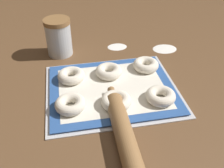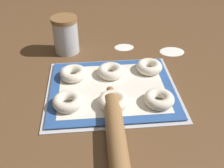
% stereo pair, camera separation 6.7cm
% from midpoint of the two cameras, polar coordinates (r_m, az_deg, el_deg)
% --- Properties ---
extents(ground_plane, '(2.80, 2.80, 0.00)m').
position_cam_midpoint_polar(ground_plane, '(0.85, 1.08, -2.09)').
color(ground_plane, brown).
extents(baking_tray, '(0.43, 0.36, 0.01)m').
position_cam_midpoint_polar(baking_tray, '(0.86, 2.22, -1.27)').
color(baking_tray, silver).
rests_on(baking_tray, ground_plane).
extents(baking_mat, '(0.40, 0.33, 0.00)m').
position_cam_midpoint_polar(baking_mat, '(0.86, 2.22, -0.99)').
color(baking_mat, '#2D569E').
rests_on(baking_mat, baking_tray).
extents(bagel_front_left, '(0.09, 0.09, 0.03)m').
position_cam_midpoint_polar(bagel_front_left, '(0.79, -7.20, -3.87)').
color(bagel_front_left, silver).
rests_on(bagel_front_left, baking_mat).
extents(bagel_front_center, '(0.09, 0.09, 0.03)m').
position_cam_midpoint_polar(bagel_front_center, '(0.78, 2.74, -3.82)').
color(bagel_front_center, silver).
rests_on(bagel_front_center, baking_mat).
extents(bagel_front_right, '(0.09, 0.09, 0.03)m').
position_cam_midpoint_polar(bagel_front_right, '(0.81, 12.56, -3.27)').
color(bagel_front_right, silver).
rests_on(bagel_front_right, baking_mat).
extents(bagel_back_left, '(0.09, 0.09, 0.03)m').
position_cam_midpoint_polar(bagel_back_left, '(0.90, -6.34, 2.24)').
color(bagel_back_left, silver).
rests_on(bagel_back_left, baking_mat).
extents(bagel_back_center, '(0.09, 0.09, 0.03)m').
position_cam_midpoint_polar(bagel_back_center, '(0.91, 1.85, 2.76)').
color(bagel_back_center, silver).
rests_on(bagel_back_center, baking_mat).
extents(bagel_back_right, '(0.09, 0.09, 0.03)m').
position_cam_midpoint_polar(bagel_back_right, '(0.95, 10.12, 3.67)').
color(bagel_back_right, silver).
rests_on(bagel_back_right, baking_mat).
extents(flour_canister, '(0.10, 0.10, 0.15)m').
position_cam_midpoint_polar(flour_canister, '(1.06, -8.25, 10.51)').
color(flour_canister, silver).
rests_on(flour_canister, ground_plane).
extents(rolling_pin, '(0.05, 0.47, 0.05)m').
position_cam_midpoint_polar(rolling_pin, '(0.66, 4.18, -13.86)').
color(rolling_pin, olive).
rests_on(rolling_pin, ground_plane).
extents(flour_patch_near, '(0.10, 0.08, 0.00)m').
position_cam_midpoint_polar(flour_patch_near, '(1.11, 14.63, 6.84)').
color(flour_patch_near, white).
rests_on(flour_patch_near, ground_plane).
extents(flour_patch_far, '(0.08, 0.06, 0.00)m').
position_cam_midpoint_polar(flour_patch_far, '(1.11, 4.38, 7.98)').
color(flour_patch_far, white).
rests_on(flour_patch_far, ground_plane).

